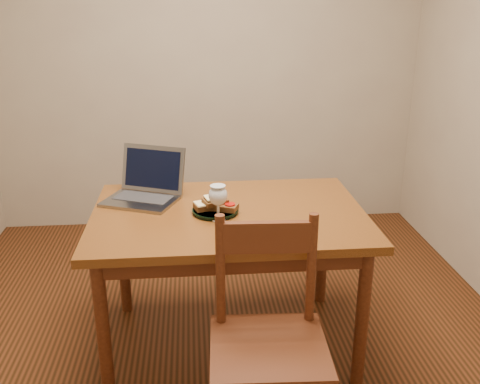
{
  "coord_description": "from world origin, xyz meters",
  "views": [
    {
      "loc": [
        -0.12,
        -2.42,
        1.7
      ],
      "look_at": [
        0.11,
        0.05,
        0.8
      ],
      "focal_mm": 40.0,
      "sensor_mm": 36.0,
      "label": 1
    }
  ],
  "objects": [
    {
      "name": "sandwich_top",
      "position": [
        -0.02,
        -0.06,
        0.8
      ],
      "size": [
        0.13,
        0.11,
        0.04
      ],
      "primitive_type": null,
      "rotation": [
        0.0,
        0.0,
        0.44
      ],
      "color": "#381E0C",
      "rests_on": "plate"
    },
    {
      "name": "sandwich_cheese",
      "position": [
        -0.05,
        -0.06,
        0.78
      ],
      "size": [
        0.14,
        0.1,
        0.04
      ],
      "primitive_type": null,
      "rotation": [
        0.0,
        0.0,
        0.28
      ],
      "color": "#381E0C",
      "rests_on": "plate"
    },
    {
      "name": "plate",
      "position": [
        -0.02,
        -0.07,
        0.75
      ],
      "size": [
        0.22,
        0.22,
        0.02
      ],
      "primitive_type": "cylinder",
      "color": "black",
      "rests_on": "table"
    },
    {
      "name": "milk_glass",
      "position": [
        -0.01,
        -0.15,
        0.82
      ],
      "size": [
        0.09,
        0.09,
        0.17
      ],
      "primitive_type": null,
      "color": "white",
      "rests_on": "table"
    },
    {
      "name": "sandwich_tomato",
      "position": [
        0.03,
        -0.08,
        0.78
      ],
      "size": [
        0.14,
        0.11,
        0.04
      ],
      "primitive_type": null,
      "rotation": [
        0.0,
        0.0,
        -0.38
      ],
      "color": "#381E0C",
      "rests_on": "plate"
    },
    {
      "name": "floor",
      "position": [
        0.0,
        0.0,
        -0.01
      ],
      "size": [
        3.2,
        3.2,
        0.02
      ],
      "primitive_type": "cube",
      "color": "black",
      "rests_on": "ground"
    },
    {
      "name": "back_wall",
      "position": [
        0.0,
        1.61,
        1.3
      ],
      "size": [
        3.2,
        0.02,
        2.6
      ],
      "primitive_type": "cube",
      "color": "gray",
      "rests_on": "floor"
    },
    {
      "name": "laptop",
      "position": [
        -0.35,
        0.17,
        0.81
      ],
      "size": [
        0.44,
        0.42,
        0.25
      ],
      "rotation": [
        0.0,
        0.0,
        -0.4
      ],
      "color": "slate",
      "rests_on": "table"
    },
    {
      "name": "chair",
      "position": [
        0.15,
        -0.72,
        0.51
      ],
      "size": [
        0.46,
        0.44,
        0.47
      ],
      "rotation": [
        0.0,
        0.0,
        -0.05
      ],
      "color": "#3B190C",
      "rests_on": "floor"
    },
    {
      "name": "table",
      "position": [
        0.05,
        -0.06,
        0.65
      ],
      "size": [
        1.3,
        0.9,
        0.74
      ],
      "color": "#482A0C",
      "rests_on": "floor"
    },
    {
      "name": "front_wall",
      "position": [
        0.0,
        -1.61,
        1.3
      ],
      "size": [
        3.2,
        0.02,
        2.6
      ],
      "primitive_type": "cube",
      "color": "gray",
      "rests_on": "floor"
    }
  ]
}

